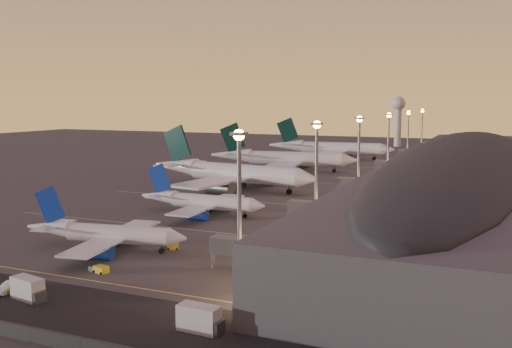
{
  "coord_description": "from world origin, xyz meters",
  "views": [
    {
      "loc": [
        73.33,
        -119.48,
        30.39
      ],
      "look_at": [
        2.0,
        45.0,
        7.0
      ],
      "focal_mm": 40.0,
      "sensor_mm": 36.0,
      "label": 1
    }
  ],
  "objects_px": {
    "airliner_wide_near": "(230,173)",
    "airliner_wide_mid": "(283,159)",
    "baggage_tug_a": "(99,269)",
    "service_van_c": "(9,287)",
    "airliner_narrow_south": "(105,234)",
    "service_van_d": "(23,286)",
    "airliner_narrow_north": "(201,202)",
    "baggage_tug_b": "(171,247)",
    "airliner_wide_far": "(330,148)",
    "radar_tower": "(398,113)",
    "catering_truck_b": "(201,320)",
    "catering_truck_a": "(29,289)"
  },
  "relations": [
    {
      "from": "airliner_wide_near",
      "to": "airliner_wide_mid",
      "type": "xyz_separation_m",
      "value": [
        -1.11,
        53.55,
        -0.23
      ]
    },
    {
      "from": "baggage_tug_a",
      "to": "service_van_c",
      "type": "height_order",
      "value": "service_van_c"
    },
    {
      "from": "airliner_wide_near",
      "to": "airliner_wide_mid",
      "type": "bearing_deg",
      "value": 100.08
    },
    {
      "from": "airliner_narrow_south",
      "to": "baggage_tug_a",
      "type": "xyz_separation_m",
      "value": [
        8.89,
        -13.01,
        -2.75
      ]
    },
    {
      "from": "airliner_wide_mid",
      "to": "service_van_d",
      "type": "height_order",
      "value": "airliner_wide_mid"
    },
    {
      "from": "airliner_narrow_north",
      "to": "baggage_tug_b",
      "type": "height_order",
      "value": "airliner_narrow_north"
    },
    {
      "from": "airliner_narrow_north",
      "to": "baggage_tug_a",
      "type": "bearing_deg",
      "value": -81.52
    },
    {
      "from": "airliner_wide_far",
      "to": "baggage_tug_b",
      "type": "distance_m",
      "value": 190.04
    },
    {
      "from": "airliner_narrow_north",
      "to": "radar_tower",
      "type": "bearing_deg",
      "value": 87.09
    },
    {
      "from": "airliner_wide_far",
      "to": "baggage_tug_b",
      "type": "xyz_separation_m",
      "value": [
        20.95,
        -188.82,
        -4.98
      ]
    },
    {
      "from": "airliner_wide_near",
      "to": "service_van_d",
      "type": "distance_m",
      "value": 110.04
    },
    {
      "from": "airliner_wide_far",
      "to": "radar_tower",
      "type": "height_order",
      "value": "radar_tower"
    },
    {
      "from": "catering_truck_b",
      "to": "service_van_d",
      "type": "height_order",
      "value": "catering_truck_b"
    },
    {
      "from": "baggage_tug_a",
      "to": "catering_truck_a",
      "type": "height_order",
      "value": "catering_truck_a"
    },
    {
      "from": "airliner_wide_mid",
      "to": "radar_tower",
      "type": "bearing_deg",
      "value": 73.22
    },
    {
      "from": "service_van_d",
      "to": "airliner_wide_far",
      "type": "bearing_deg",
      "value": 124.48
    },
    {
      "from": "airliner_wide_mid",
      "to": "radar_tower",
      "type": "relative_size",
      "value": 1.98
    },
    {
      "from": "airliner_narrow_north",
      "to": "radar_tower",
      "type": "height_order",
      "value": "radar_tower"
    },
    {
      "from": "service_van_c",
      "to": "catering_truck_b",
      "type": "bearing_deg",
      "value": -8.26
    },
    {
      "from": "service_van_d",
      "to": "baggage_tug_a",
      "type": "bearing_deg",
      "value": 101.88
    },
    {
      "from": "catering_truck_a",
      "to": "catering_truck_b",
      "type": "relative_size",
      "value": 1.01
    },
    {
      "from": "airliner_wide_near",
      "to": "baggage_tug_b",
      "type": "height_order",
      "value": "airliner_wide_near"
    },
    {
      "from": "airliner_wide_mid",
      "to": "service_van_c",
      "type": "height_order",
      "value": "airliner_wide_mid"
    },
    {
      "from": "catering_truck_b",
      "to": "service_van_c",
      "type": "height_order",
      "value": "catering_truck_b"
    },
    {
      "from": "radar_tower",
      "to": "catering_truck_a",
      "type": "bearing_deg",
      "value": -90.36
    },
    {
      "from": "airliner_narrow_north",
      "to": "radar_tower",
      "type": "xyz_separation_m",
      "value": [
        9.73,
        247.88,
        18.46
      ]
    },
    {
      "from": "airliner_wide_mid",
      "to": "service_van_c",
      "type": "bearing_deg",
      "value": -92.62
    },
    {
      "from": "airliner_narrow_south",
      "to": "baggage_tug_a",
      "type": "relative_size",
      "value": 8.35
    },
    {
      "from": "airliner_narrow_north",
      "to": "airliner_wide_far",
      "type": "xyz_separation_m",
      "value": [
        -9.07,
        154.5,
        2.03
      ]
    },
    {
      "from": "baggage_tug_b",
      "to": "catering_truck_b",
      "type": "relative_size",
      "value": 0.57
    },
    {
      "from": "airliner_wide_mid",
      "to": "catering_truck_a",
      "type": "height_order",
      "value": "airliner_wide_mid"
    },
    {
      "from": "service_van_d",
      "to": "airliner_narrow_south",
      "type": "bearing_deg",
      "value": 130.57
    },
    {
      "from": "airliner_narrow_north",
      "to": "catering_truck_a",
      "type": "distance_m",
      "value": 68.78
    },
    {
      "from": "airliner_wide_mid",
      "to": "service_van_c",
      "type": "xyz_separation_m",
      "value": [
        15.63,
        -163.52,
        -4.48
      ]
    },
    {
      "from": "baggage_tug_b",
      "to": "catering_truck_a",
      "type": "bearing_deg",
      "value": -123.44
    },
    {
      "from": "catering_truck_b",
      "to": "service_van_c",
      "type": "xyz_separation_m",
      "value": [
        -35.59,
        1.49,
        -0.82
      ]
    },
    {
      "from": "catering_truck_a",
      "to": "service_van_c",
      "type": "relative_size",
      "value": 1.28
    },
    {
      "from": "airliner_wide_near",
      "to": "service_van_c",
      "type": "height_order",
      "value": "airliner_wide_near"
    },
    {
      "from": "radar_tower",
      "to": "airliner_narrow_south",
      "type": "bearing_deg",
      "value": -92.02
    },
    {
      "from": "airliner_wide_mid",
      "to": "baggage_tug_b",
      "type": "xyz_separation_m",
      "value": [
        25.32,
        -130.86,
        -4.84
      ]
    },
    {
      "from": "airliner_narrow_north",
      "to": "catering_truck_b",
      "type": "height_order",
      "value": "airliner_narrow_north"
    },
    {
      "from": "airliner_narrow_north",
      "to": "airliner_wide_far",
      "type": "height_order",
      "value": "airliner_wide_far"
    },
    {
      "from": "radar_tower",
      "to": "baggage_tug_b",
      "type": "relative_size",
      "value": 8.98
    },
    {
      "from": "baggage_tug_a",
      "to": "airliner_wide_near",
      "type": "bearing_deg",
      "value": 114.97
    },
    {
      "from": "airliner_narrow_south",
      "to": "service_van_d",
      "type": "xyz_separation_m",
      "value": [
        4.34,
        -26.04,
        -2.49
      ]
    },
    {
      "from": "airliner_wide_mid",
      "to": "airliner_wide_far",
      "type": "distance_m",
      "value": 58.13
    },
    {
      "from": "catering_truck_a",
      "to": "service_van_c",
      "type": "xyz_separation_m",
      "value": [
        -5.55,
        1.33,
        -0.78
      ]
    },
    {
      "from": "airliner_wide_near",
      "to": "service_van_d",
      "type": "xyz_separation_m",
      "value": [
        16.25,
        -108.73,
        -4.72
      ]
    },
    {
      "from": "airliner_narrow_north",
      "to": "airliner_wide_near",
      "type": "distance_m",
      "value": 44.77
    },
    {
      "from": "airliner_narrow_north",
      "to": "catering_truck_b",
      "type": "bearing_deg",
      "value": -61.77
    }
  ]
}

